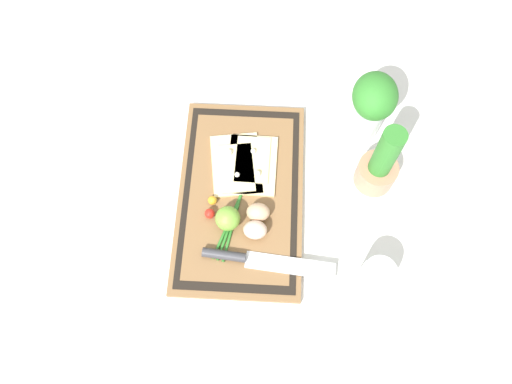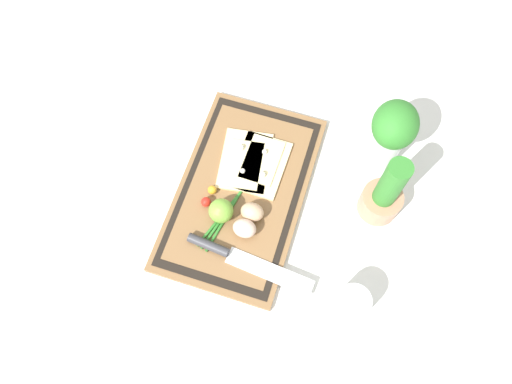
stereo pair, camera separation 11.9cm
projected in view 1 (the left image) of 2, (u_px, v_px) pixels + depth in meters
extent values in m
plane|color=silver|center=(241.00, 197.00, 1.23)|extent=(6.00, 6.00, 0.00)
cube|color=brown|center=(241.00, 196.00, 1.22)|extent=(0.51, 0.30, 0.02)
cube|color=black|center=(241.00, 194.00, 1.21)|extent=(0.48, 0.28, 0.00)
cube|color=brown|center=(240.00, 194.00, 1.21)|extent=(0.44, 0.25, 0.00)
cube|color=beige|center=(236.00, 164.00, 1.24)|extent=(0.18, 0.14, 0.01)
cube|color=beige|center=(236.00, 168.00, 1.23)|extent=(0.14, 0.10, 0.00)
sphere|color=silver|center=(229.00, 152.00, 1.24)|extent=(0.02, 0.02, 0.02)
sphere|color=silver|center=(237.00, 175.00, 1.22)|extent=(0.01, 0.01, 0.01)
cube|color=beige|center=(252.00, 165.00, 1.24)|extent=(0.17, 0.12, 0.01)
cube|color=beige|center=(253.00, 159.00, 1.24)|extent=(0.13, 0.09, 0.00)
sphere|color=silver|center=(257.00, 174.00, 1.22)|extent=(0.02, 0.02, 0.02)
sphere|color=silver|center=(253.00, 151.00, 1.24)|extent=(0.01, 0.01, 0.01)
cube|color=silver|center=(290.00, 266.00, 1.14)|extent=(0.06, 0.21, 0.00)
cylinder|color=#38383D|center=(224.00, 255.00, 1.14)|extent=(0.03, 0.10, 0.02)
ellipsoid|color=tan|center=(258.00, 212.00, 1.17)|extent=(0.04, 0.06, 0.04)
ellipsoid|color=beige|center=(255.00, 230.00, 1.15)|extent=(0.04, 0.06, 0.04)
sphere|color=#70A838|center=(228.00, 218.00, 1.16)|extent=(0.06, 0.06, 0.06)
sphere|color=red|center=(210.00, 214.00, 1.18)|extent=(0.02, 0.02, 0.02)
sphere|color=gold|center=(212.00, 200.00, 1.19)|extent=(0.02, 0.02, 0.02)
cylinder|color=#2D7528|center=(240.00, 197.00, 1.20)|extent=(0.32, 0.11, 0.01)
cylinder|color=#2D7528|center=(240.00, 197.00, 1.20)|extent=(0.32, 0.09, 0.01)
cylinder|color=#2D7528|center=(240.00, 197.00, 1.20)|extent=(0.33, 0.07, 0.01)
cylinder|color=#AD7A5B|center=(376.00, 174.00, 1.21)|extent=(0.10, 0.10, 0.07)
cylinder|color=#2D7528|center=(385.00, 156.00, 1.13)|extent=(0.05, 0.05, 0.19)
cylinder|color=silver|center=(376.00, 277.00, 1.11)|extent=(0.08, 0.08, 0.08)
cylinder|color=#B73323|center=(374.00, 279.00, 1.13)|extent=(0.07, 0.07, 0.03)
cylinder|color=silver|center=(381.00, 272.00, 1.07)|extent=(0.07, 0.07, 0.01)
cylinder|color=silver|center=(366.00, 120.00, 1.25)|extent=(0.08, 0.08, 0.11)
ellipsoid|color=#2D7528|center=(375.00, 96.00, 1.15)|extent=(0.12, 0.11, 0.10)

